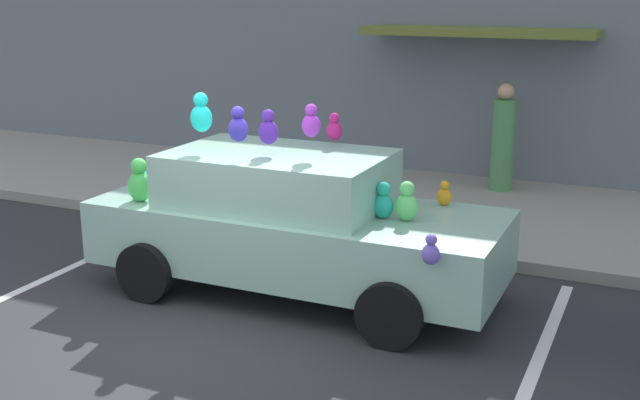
# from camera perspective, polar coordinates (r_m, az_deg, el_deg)

# --- Properties ---
(ground_plane) EXTENTS (60.00, 60.00, 0.00)m
(ground_plane) POSITION_cam_1_polar(r_m,az_deg,el_deg) (7.73, -9.09, -9.71)
(ground_plane) COLOR #2D2D30
(sidewalk) EXTENTS (24.00, 4.00, 0.15)m
(sidewalk) POSITION_cam_1_polar(r_m,az_deg,el_deg) (11.93, 4.11, -0.15)
(sidewalk) COLOR gray
(sidewalk) RESTS_ON ground
(parking_stripe_front) EXTENTS (0.12, 3.60, 0.01)m
(parking_stripe_front) POSITION_cam_1_polar(r_m,az_deg,el_deg) (7.58, 15.74, -10.60)
(parking_stripe_front) COLOR silver
(parking_stripe_front) RESTS_ON ground
(parking_stripe_rear) EXTENTS (0.12, 3.60, 0.01)m
(parking_stripe_rear) POSITION_cam_1_polar(r_m,az_deg,el_deg) (9.84, -17.60, -4.67)
(parking_stripe_rear) COLOR silver
(parking_stripe_rear) RESTS_ON ground
(plush_covered_car) EXTENTS (4.39, 1.93, 2.17)m
(plush_covered_car) POSITION_cam_1_polar(r_m,az_deg,el_deg) (8.41, -2.09, -1.58)
(plush_covered_car) COLOR #8EBEAB
(plush_covered_car) RESTS_ON ground
(teddy_bear_on_sidewalk) EXTENTS (0.43, 0.35, 0.81)m
(teddy_bear_on_sidewalk) POSITION_cam_1_polar(r_m,az_deg,el_deg) (11.61, -7.75, 1.61)
(teddy_bear_on_sidewalk) COLOR pink
(teddy_bear_on_sidewalk) RESTS_ON sidewalk
(pedestrian_near_shopfront) EXTENTS (0.35, 0.35, 1.66)m
(pedestrian_near_shopfront) POSITION_cam_1_polar(r_m,az_deg,el_deg) (12.49, 13.13, 4.20)
(pedestrian_near_shopfront) COLOR #4D8D54
(pedestrian_near_shopfront) RESTS_ON sidewalk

